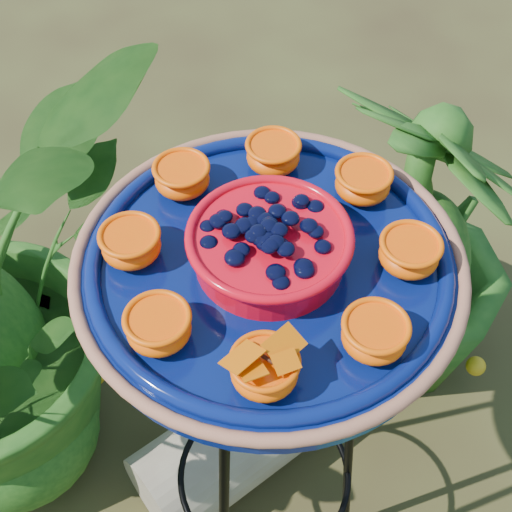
% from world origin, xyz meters
% --- Properties ---
extents(tripod_stand, '(0.43, 0.43, 0.98)m').
position_xyz_m(tripod_stand, '(0.05, 0.12, 0.59)').
color(tripod_stand, black).
rests_on(tripod_stand, ground).
extents(feeder_dish, '(0.60, 0.60, 0.12)m').
position_xyz_m(feeder_dish, '(0.05, 0.12, 1.02)').
color(feeder_dish, '#071453').
rests_on(feeder_dish, tripod_stand).
extents(driftwood_log, '(0.73, 0.44, 0.23)m').
position_xyz_m(driftwood_log, '(0.14, 0.34, 0.11)').
color(driftwood_log, '#9C9174').
rests_on(driftwood_log, ground).
extents(shrub_back_right, '(0.64, 0.64, 0.88)m').
position_xyz_m(shrub_back_right, '(0.57, 0.49, 0.44)').
color(shrub_back_right, '#174612').
rests_on(shrub_back_right, ground).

